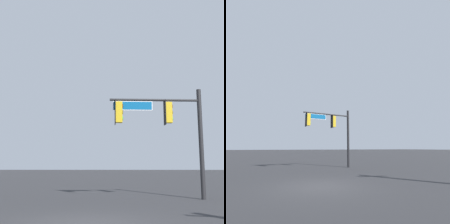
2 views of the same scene
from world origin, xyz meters
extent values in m
plane|color=#2D2D30|center=(0.00, 0.00, 0.00)|extent=(400.00, 400.00, 0.00)
cylinder|color=black|center=(-5.24, -7.30, 2.86)|extent=(0.23, 0.23, 5.73)
cylinder|color=black|center=(-2.85, -7.10, 5.13)|extent=(4.78, 0.51, 0.13)
cube|color=black|center=(-3.38, -7.14, 4.46)|extent=(0.07, 0.52, 1.30)
cube|color=#B79314|center=(-3.57, -7.16, 4.46)|extent=(0.38, 0.35, 1.10)
cylinder|color=#B79314|center=(-3.57, -7.16, 5.07)|extent=(0.04, 0.04, 0.12)
cylinder|color=#340503|center=(-3.77, -7.18, 4.79)|extent=(0.05, 0.22, 0.22)
cylinder|color=#392D05|center=(-3.77, -7.18, 4.46)|extent=(0.05, 0.22, 0.22)
cylinder|color=green|center=(-3.77, -7.18, 4.13)|extent=(0.05, 0.22, 0.22)
cube|color=black|center=(-0.76, -6.93, 4.46)|extent=(0.07, 0.52, 1.30)
cube|color=#B79314|center=(-0.95, -6.95, 4.46)|extent=(0.38, 0.35, 1.10)
cylinder|color=#B79314|center=(-0.95, -6.95, 5.07)|extent=(0.04, 0.04, 0.12)
cylinder|color=#340503|center=(-1.15, -6.96, 4.79)|extent=(0.05, 0.22, 0.22)
cylinder|color=#392D05|center=(-1.15, -6.96, 4.46)|extent=(0.05, 0.22, 0.22)
cylinder|color=green|center=(-1.15, -6.96, 4.13)|extent=(0.05, 0.22, 0.22)
cube|color=#0A4C7F|center=(-1.68, -7.01, 4.81)|extent=(2.03, 0.20, 0.43)
cube|color=white|center=(-1.68, -7.01, 4.81)|extent=(2.09, 0.19, 0.49)
camera|label=1|loc=(-1.16, 9.16, 1.60)|focal=50.00mm
camera|label=2|loc=(2.84, 8.80, 1.87)|focal=28.00mm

